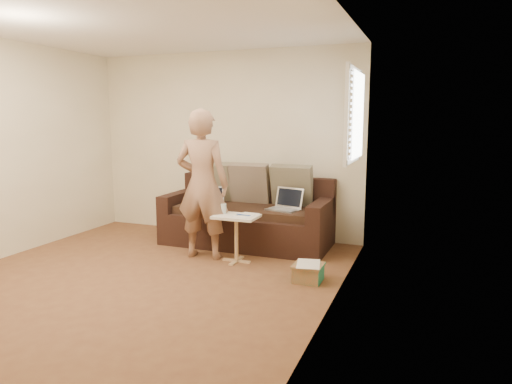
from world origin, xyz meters
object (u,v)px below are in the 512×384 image
Objects in this scene: laptop_white at (212,205)px; drinking_glass at (223,208)px; laptop_silver at (283,210)px; person at (202,184)px; side_table at (236,239)px; sofa at (247,213)px; striped_box at (308,273)px.

laptop_white is 2.70× the size of drinking_glass.
laptop_silver is 0.22× the size of person.
laptop_white is at bearing -164.67° from laptop_silver.
laptop_white is at bearing 134.60° from side_table.
sofa is 1.23× the size of person.
sofa is 7.31× the size of striped_box.
person is 14.91× the size of drinking_glass.
person is (-0.27, -0.73, 0.47)m from sofa.
laptop_silver is at bearing 120.85° from striped_box.
laptop_white is 0.58× the size of side_table.
laptop_white is 0.94m from side_table.
sofa is at bearing 135.87° from striped_box.
sofa is 0.55m from laptop_silver.
sofa reaches higher than laptop_silver.
person is at bearing -110.65° from sofa.
sofa is 6.78× the size of laptop_white.
striped_box is (0.96, -0.34, -0.18)m from side_table.
drinking_glass is at bearing 166.79° from side_table.
sofa is 0.79m from side_table.
side_table is (-0.36, -0.66, -0.24)m from laptop_silver.
side_table is at bearing -103.80° from laptop_silver.
striped_box is at bearing 159.43° from person.
striped_box is at bearing -18.66° from drinking_glass.
laptop_silver is at bearing -147.91° from person.
side_table is (0.18, -0.76, -0.15)m from sofa.
person is at bearing -127.50° from laptop_silver.
striped_box is at bearing -19.66° from side_table.
sofa is at bearing -175.71° from laptop_silver.
sofa is 1.61m from striped_box.
striped_box is at bearing -44.41° from laptop_silver.
drinking_glass is at bearing -90.44° from sofa.
laptop_silver is 0.70× the size of side_table.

